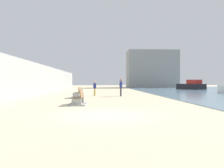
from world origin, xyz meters
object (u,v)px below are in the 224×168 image
boat_mid_bay (191,86)px  bench_far (78,95)px  bench_near (78,101)px  person_walking (95,87)px  person_standing (121,86)px

boat_mid_bay → bench_far: bearing=-132.8°
bench_near → person_walking: person_walking is taller
person_standing → boat_mid_bay: boat_mid_bay is taller
person_walking → person_standing: (2.65, -0.95, 0.15)m
bench_far → person_walking: bearing=63.4°
person_walking → boat_mid_bay: 24.70m
bench_far → boat_mid_bay: boat_mid_bay is taller
bench_near → person_walking: (0.90, 9.07, 0.65)m
bench_near → bench_far: (-0.61, 6.07, 0.00)m
person_standing → boat_mid_bay: bearing=51.2°
person_standing → person_walking: bearing=160.2°
boat_mid_bay → bench_near: bearing=-124.7°
bench_near → boat_mid_bay: size_ratio=0.38×
bench_near → bench_far: bearing=95.7°
bench_far → person_walking: 3.42m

